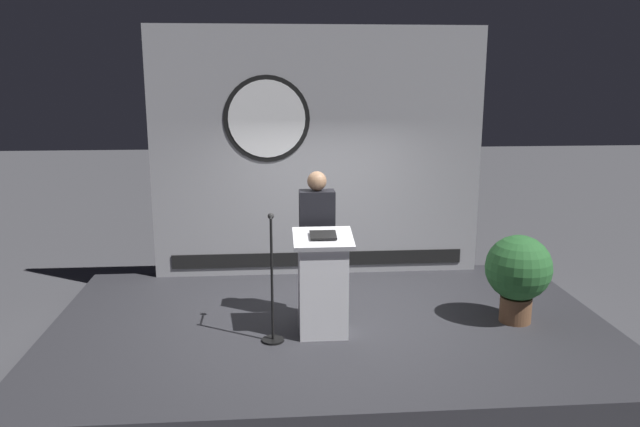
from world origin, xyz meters
name	(u,v)px	position (x,y,z in m)	size (l,w,h in m)	color
ground_plane	(330,346)	(0.00, 0.00, 0.00)	(40.00, 40.00, 0.00)	#4C4C51
stage_platform	(330,334)	(0.00, 0.00, 0.15)	(6.40, 4.00, 0.30)	#333338
banner_display	(317,154)	(-0.02, 1.85, 2.02)	(4.60, 0.12, 3.45)	#9E9EA3
podium	(323,285)	(-0.11, -0.32, 0.87)	(0.64, 0.50, 1.16)	silver
speaker_person	(317,244)	(-0.14, 0.16, 1.19)	(0.40, 0.26, 1.74)	black
microphone_stand	(272,299)	(-0.66, -0.43, 0.76)	(0.24, 0.49, 1.35)	black
potted_plant	(518,271)	(2.13, -0.15, 0.91)	(0.75, 0.75, 1.02)	brown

